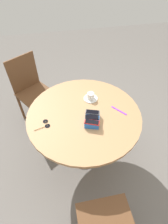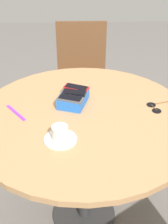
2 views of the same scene
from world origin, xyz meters
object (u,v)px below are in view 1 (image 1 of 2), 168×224
(lanyard_strap, at_px, (119,110))
(sunglasses, at_px, (46,124))
(phone_box, at_px, (92,120))
(round_table, at_px, (84,120))
(saucer, at_px, (91,98))
(coffee_cup, at_px, (91,96))
(phone_black, at_px, (92,117))
(phone_gray, at_px, (92,112))
(chair_far_side, at_px, (32,90))
(phone_red, at_px, (92,122))

(lanyard_strap, xyz_separation_m, sunglasses, (-0.03, 0.72, 0.00))
(phone_box, bearing_deg, sunglasses, 82.41)
(round_table, height_order, sunglasses, sunglasses)
(saucer, xyz_separation_m, coffee_cup, (-0.00, 0.00, 0.04))
(saucer, height_order, coffee_cup, coffee_cup)
(saucer, relative_size, sunglasses, 1.04)
(coffee_cup, relative_size, sunglasses, 0.70)
(phone_black, bearing_deg, phone_gray, -19.03)
(phone_box, relative_size, phone_gray, 1.48)
(lanyard_strap, relative_size, chair_far_side, 0.19)
(phone_gray, xyz_separation_m, chair_far_side, (0.87, 0.62, -0.34))
(phone_red, relative_size, coffee_cup, 1.40)
(phone_black, height_order, lanyard_strap, phone_black)
(coffee_cup, bearing_deg, round_table, 149.80)
(phone_gray, bearing_deg, lanyard_strap, -84.53)
(phone_red, bearing_deg, round_table, 11.30)
(phone_black, xyz_separation_m, lanyard_strap, (0.09, -0.30, -0.06))
(phone_red, distance_m, phone_gray, 0.12)
(round_table, relative_size, phone_black, 8.57)
(phone_gray, height_order, lanyard_strap, phone_gray)
(round_table, distance_m, saucer, 0.25)
(lanyard_strap, bearing_deg, chair_far_side, 46.55)
(sunglasses, bearing_deg, phone_gray, -89.78)
(phone_gray, bearing_deg, round_table, 48.67)
(phone_red, bearing_deg, phone_gray, -15.67)
(lanyard_strap, bearing_deg, phone_black, 106.09)
(phone_box, distance_m, phone_red, 0.07)
(round_table, relative_size, lanyard_strap, 6.30)
(phone_gray, xyz_separation_m, saucer, (0.26, -0.04, -0.06))
(phone_black, height_order, chair_far_side, chair_far_side)
(phone_red, height_order, sunglasses, phone_red)
(phone_red, xyz_separation_m, phone_black, (0.06, -0.01, 0.00))
(phone_black, xyz_separation_m, chair_far_side, (0.93, 0.59, -0.34))
(phone_black, distance_m, coffee_cup, 0.32)
(phone_gray, distance_m, chair_far_side, 1.12)
(sunglasses, bearing_deg, coffee_cup, -62.32)
(lanyard_strap, bearing_deg, phone_red, 114.75)
(phone_gray, bearing_deg, coffee_cup, -9.97)
(round_table, distance_m, phone_box, 0.18)
(lanyard_strap, height_order, sunglasses, sunglasses)
(round_table, bearing_deg, phone_gray, -131.33)
(round_table, distance_m, coffee_cup, 0.26)
(saucer, xyz_separation_m, lanyard_strap, (-0.23, -0.23, -0.00))
(sunglasses, bearing_deg, phone_box, -97.59)
(phone_red, relative_size, phone_black, 1.10)
(phone_box, bearing_deg, chair_far_side, 32.79)
(phone_red, distance_m, saucer, 0.38)
(coffee_cup, bearing_deg, lanyard_strap, -134.11)
(phone_black, bearing_deg, saucer, -11.68)
(round_table, distance_m, phone_black, 0.21)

